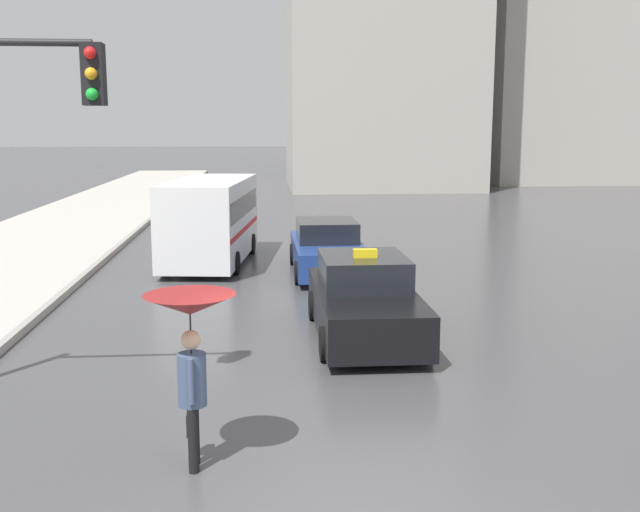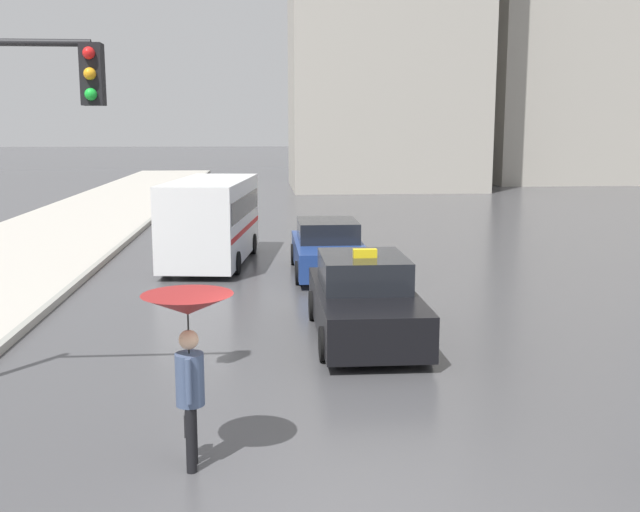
{
  "view_description": "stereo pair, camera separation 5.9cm",
  "coord_description": "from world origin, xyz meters",
  "px_view_note": "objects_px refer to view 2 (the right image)",
  "views": [
    {
      "loc": [
        -0.86,
        -7.04,
        3.92
      ],
      "look_at": [
        0.33,
        7.54,
        1.4
      ],
      "focal_mm": 42.0,
      "sensor_mm": 36.0,
      "label": 1
    },
    {
      "loc": [
        -0.8,
        -7.05,
        3.92
      ],
      "look_at": [
        0.33,
        7.54,
        1.4
      ],
      "focal_mm": 42.0,
      "sensor_mm": 36.0,
      "label": 2
    }
  ],
  "objects_px": {
    "pedestrian_with_umbrella": "(188,330)",
    "ambulance_van": "(212,217)",
    "taxi": "(364,301)",
    "sedan_red": "(328,249)"
  },
  "relations": [
    {
      "from": "pedestrian_with_umbrella",
      "to": "ambulance_van",
      "type": "bearing_deg",
      "value": 1.21
    },
    {
      "from": "taxi",
      "to": "pedestrian_with_umbrella",
      "type": "bearing_deg",
      "value": 62.91
    },
    {
      "from": "taxi",
      "to": "sedan_red",
      "type": "relative_size",
      "value": 1.0
    },
    {
      "from": "sedan_red",
      "to": "pedestrian_with_umbrella",
      "type": "height_order",
      "value": "pedestrian_with_umbrella"
    },
    {
      "from": "sedan_red",
      "to": "ambulance_van",
      "type": "distance_m",
      "value": 3.76
    },
    {
      "from": "ambulance_van",
      "to": "pedestrian_with_umbrella",
      "type": "xyz_separation_m",
      "value": [
        0.62,
        -13.45,
        0.3
      ]
    },
    {
      "from": "sedan_red",
      "to": "ambulance_van",
      "type": "relative_size",
      "value": 0.77
    },
    {
      "from": "sedan_red",
      "to": "ambulance_van",
      "type": "bearing_deg",
      "value": -28.65
    },
    {
      "from": "ambulance_van",
      "to": "taxi",
      "type": "bearing_deg",
      "value": 119.49
    },
    {
      "from": "ambulance_van",
      "to": "pedestrian_with_umbrella",
      "type": "relative_size",
      "value": 2.81
    }
  ]
}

